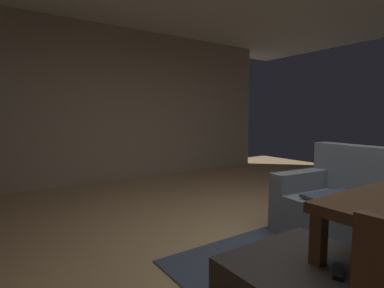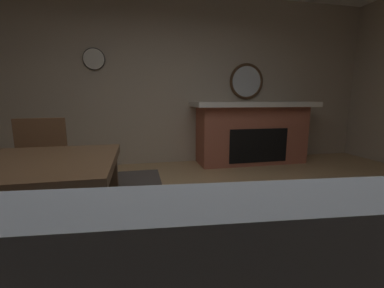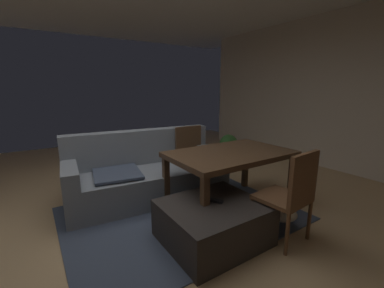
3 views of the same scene
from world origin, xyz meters
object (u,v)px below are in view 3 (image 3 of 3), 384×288
Objects in this scene: tv_remote at (215,201)px; potted_plant at (228,145)px; ottoman_coffee_table at (213,222)px; dining_table at (230,158)px; dining_chair_south at (291,192)px; dining_chair_north at (192,154)px; small_dog at (275,210)px; couch at (146,175)px.

tv_remote is 2.92m from potted_plant.
ottoman_coffee_table is 2.96m from potted_plant.
dining_chair_south reaches higher than dining_table.
dining_chair_north is at bearing 90.23° from dining_chair_south.
dining_table reaches higher than small_dog.
dining_chair_north is (0.60, 1.30, 0.33)m from ottoman_coffee_table.
small_dog is at bearing -10.04° from ottoman_coffee_table.
ottoman_coffee_table is at bearing 169.96° from small_dog.
dining_table reaches higher than ottoman_coffee_table.
dining_chair_north is 1.00× the size of dining_chair_south.
dining_table is at bearing -131.00° from potted_plant.
dining_chair_north reaches higher than tv_remote.
ottoman_coffee_table is 1.46m from dining_chair_north.
ottoman_coffee_table is 0.77m from small_dog.
dining_table is 2.26m from potted_plant.
dining_table is 0.87m from dining_chair_north.
couch is 3.97× the size of potted_plant.
dining_chair_north is at bearing -2.94° from couch.
dining_chair_north reaches higher than dining_table.
dining_table is 0.77m from small_dog.
dining_chair_south reaches higher than small_dog.
dining_chair_south is (0.57, -0.45, 0.12)m from tv_remote.
dining_table is 0.87m from dining_chair_south.
dining_table is (0.73, -0.90, 0.34)m from couch.
ottoman_coffee_table is at bearing -114.82° from dining_chair_north.
tv_remote is at bearing 167.35° from small_dog.
couch is 1.35m from ottoman_coffee_table.
tv_remote is at bearing 33.65° from ottoman_coffee_table.
dining_chair_south is 1.71× the size of potted_plant.
dining_chair_south is 1.97× the size of small_dog.
tv_remote is at bearing -82.35° from couch.
potted_plant is at bearing 19.80° from couch.
small_dog is (0.90, -1.47, -0.15)m from couch.
potted_plant is at bearing 60.01° from small_dog.
ottoman_coffee_table is 5.94× the size of tv_remote.
dining_table is (0.60, 0.44, 0.46)m from ottoman_coffee_table.
tv_remote is (0.04, 0.03, 0.21)m from ottoman_coffee_table.
dining_chair_north is (0.56, 1.27, 0.12)m from tv_remote.
potted_plant is at bearing 45.84° from ottoman_coffee_table.
dining_table is 2.71× the size of potted_plant.
small_dog is at bearing 61.59° from dining_chair_south.
couch is at bearing 177.06° from dining_chair_north.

